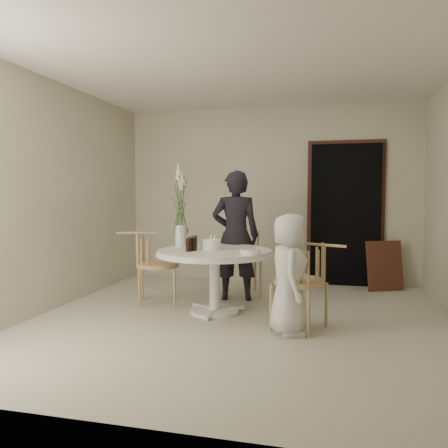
% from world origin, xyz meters
% --- Properties ---
extents(ground, '(4.50, 4.50, 0.00)m').
position_xyz_m(ground, '(0.00, 0.00, 0.00)').
color(ground, beige).
rests_on(ground, ground).
extents(room_shell, '(4.50, 4.50, 4.50)m').
position_xyz_m(room_shell, '(0.00, 0.00, 1.62)').
color(room_shell, white).
rests_on(room_shell, ground).
extents(doorway, '(1.00, 0.10, 2.10)m').
position_xyz_m(doorway, '(1.15, 2.19, 1.05)').
color(doorway, black).
rests_on(doorway, ground).
extents(door_trim, '(1.12, 0.03, 2.22)m').
position_xyz_m(door_trim, '(1.15, 2.23, 1.11)').
color(door_trim, '#562C1D').
rests_on(door_trim, ground).
extents(table, '(1.33, 1.33, 0.73)m').
position_xyz_m(table, '(-0.35, 0.25, 0.62)').
color(table, white).
rests_on(table, ground).
extents(picture_frame, '(0.55, 0.36, 0.70)m').
position_xyz_m(picture_frame, '(1.69, 1.95, 0.35)').
color(picture_frame, '#562C1D').
rests_on(picture_frame, ground).
extents(chair_far, '(0.65, 0.68, 0.97)m').
position_xyz_m(chair_far, '(-0.27, 1.32, 0.62)').
color(chair_far, tan).
rests_on(chair_far, ground).
extents(chair_right, '(0.65, 0.63, 0.89)m').
position_xyz_m(chair_right, '(0.75, -0.17, 0.58)').
color(chair_right, tan).
rests_on(chair_right, ground).
extents(chair_left, '(0.64, 0.62, 0.91)m').
position_xyz_m(chair_left, '(-1.27, 0.45, 0.59)').
color(chair_left, tan).
rests_on(chair_left, ground).
extents(girl, '(0.67, 0.50, 1.66)m').
position_xyz_m(girl, '(-0.25, 0.93, 0.83)').
color(girl, black).
rests_on(girl, ground).
extents(boy, '(0.47, 0.63, 1.18)m').
position_xyz_m(boy, '(0.54, -0.30, 0.59)').
color(boy, silver).
rests_on(boy, ground).
extents(birthday_cake, '(0.23, 0.23, 0.16)m').
position_xyz_m(birthday_cake, '(-0.40, 0.27, 0.79)').
color(birthday_cake, white).
rests_on(birthday_cake, table).
extents(cola_tumbler_a, '(0.09, 0.09, 0.15)m').
position_xyz_m(cola_tumbler_a, '(-0.59, 0.05, 0.80)').
color(cola_tumbler_a, black).
rests_on(cola_tumbler_a, table).
extents(cola_tumbler_b, '(0.09, 0.09, 0.15)m').
position_xyz_m(cola_tumbler_b, '(-0.56, 0.11, 0.81)').
color(cola_tumbler_b, black).
rests_on(cola_tumbler_b, table).
extents(cola_tumbler_c, '(0.08, 0.08, 0.15)m').
position_xyz_m(cola_tumbler_c, '(-0.62, 0.21, 0.80)').
color(cola_tumbler_c, black).
rests_on(cola_tumbler_c, table).
extents(cola_tumbler_d, '(0.09, 0.09, 0.15)m').
position_xyz_m(cola_tumbler_d, '(-0.61, 0.32, 0.81)').
color(cola_tumbler_d, black).
rests_on(cola_tumbler_d, table).
extents(plate_stack, '(0.25, 0.25, 0.05)m').
position_xyz_m(plate_stack, '(0.11, -0.04, 0.76)').
color(plate_stack, white).
rests_on(plate_stack, table).
extents(flower_vase, '(0.14, 0.14, 1.02)m').
position_xyz_m(flower_vase, '(-0.84, 0.49, 1.18)').
color(flower_vase, silver).
rests_on(flower_vase, table).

